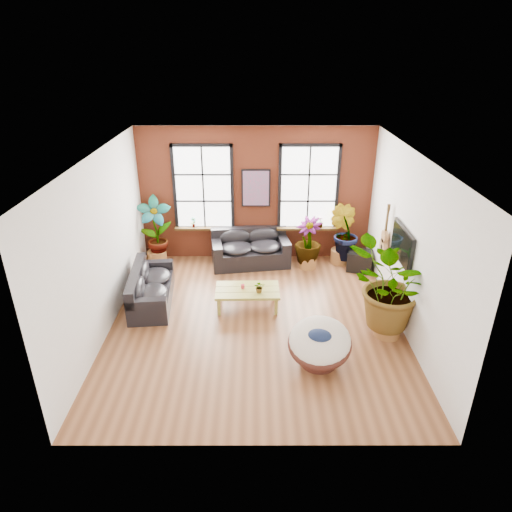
{
  "coord_description": "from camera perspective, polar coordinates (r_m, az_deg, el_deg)",
  "views": [
    {
      "loc": [
        -0.01,
        -8.09,
        5.36
      ],
      "look_at": [
        0.0,
        0.6,
        1.25
      ],
      "focal_mm": 32.0,
      "sensor_mm": 36.0,
      "label": 1
    }
  ],
  "objects": [
    {
      "name": "room",
      "position": [
        9.0,
        0.0,
        1.62
      ],
      "size": [
        6.04,
        6.54,
        3.54
      ],
      "color": "brown",
      "rests_on": "ground"
    },
    {
      "name": "floor_plant_right_wall",
      "position": [
        9.13,
        16.55,
        -3.85
      ],
      "size": [
        2.16,
        2.18,
        1.83
      ],
      "primitive_type": "imported",
      "rotation": [
        0.0,
        0.0,
        4.01
      ],
      "color": "#16521D",
      "rests_on": "ground"
    },
    {
      "name": "sofa_back",
      "position": [
        11.98,
        -0.73,
        0.91
      ],
      "size": [
        2.11,
        1.25,
        0.91
      ],
      "rotation": [
        0.0,
        0.0,
        0.15
      ],
      "color": "black",
      "rests_on": "ground"
    },
    {
      "name": "sofa_left",
      "position": [
        10.48,
        -13.2,
        -3.94
      ],
      "size": [
        1.02,
        2.07,
        0.79
      ],
      "rotation": [
        0.0,
        0.0,
        1.66
      ],
      "color": "black",
      "rests_on": "ground"
    },
    {
      "name": "floor_plant_mid",
      "position": [
        11.71,
        6.53,
        1.92
      ],
      "size": [
        0.95,
        0.95,
        1.21
      ],
      "primitive_type": "imported",
      "rotation": [
        0.0,
        0.0,
        5.57
      ],
      "color": "#16521D",
      "rests_on": "ground"
    },
    {
      "name": "pot_back_left",
      "position": [
        12.32,
        -12.23,
        -0.17
      ],
      "size": [
        0.56,
        0.56,
        0.36
      ],
      "rotation": [
        0.0,
        0.0,
        -0.14
      ],
      "color": "#9C6533",
      "rests_on": "ground"
    },
    {
      "name": "floor_plant_back_right",
      "position": [
        12.03,
        10.9,
        2.87
      ],
      "size": [
        1.0,
        0.99,
        1.42
      ],
      "primitive_type": "imported",
      "rotation": [
        0.0,
        0.0,
        2.4
      ],
      "color": "#16521D",
      "rests_on": "ground"
    },
    {
      "name": "floor_plant_back_left",
      "position": [
        12.03,
        -12.47,
        3.35
      ],
      "size": [
        0.99,
        0.78,
        1.67
      ],
      "primitive_type": "imported",
      "rotation": [
        0.0,
        0.0,
        0.23
      ],
      "color": "#16521D",
      "rests_on": "ground"
    },
    {
      "name": "media_box",
      "position": [
        11.98,
        12.89,
        -0.57
      ],
      "size": [
        0.75,
        0.69,
        0.52
      ],
      "rotation": [
        0.0,
        0.0,
        -0.32
      ],
      "color": "black",
      "rests_on": "ground"
    },
    {
      "name": "papasan_chair",
      "position": [
        8.42,
        7.95,
        -10.73
      ],
      "size": [
        1.4,
        1.41,
        0.86
      ],
      "rotation": [
        0.0,
        0.0,
        -0.25
      ],
      "color": "#4B231B",
      "rests_on": "ground"
    },
    {
      "name": "pot_back_right",
      "position": [
        12.32,
        10.48,
        0.01
      ],
      "size": [
        0.66,
        0.66,
        0.37
      ],
      "rotation": [
        0.0,
        0.0,
        -0.39
      ],
      "color": "#9C6533",
      "rests_on": "ground"
    },
    {
      "name": "poster",
      "position": [
        11.78,
        -0.01,
        8.48
      ],
      "size": [
        0.74,
        0.06,
        0.98
      ],
      "color": "black",
      "rests_on": "room"
    },
    {
      "name": "pot_mid",
      "position": [
        11.92,
        6.48,
        -0.72
      ],
      "size": [
        0.46,
        0.46,
        0.32
      ],
      "rotation": [
        0.0,
        0.0,
        0.02
      ],
      "color": "#9C6533",
      "rests_on": "ground"
    },
    {
      "name": "table_plant",
      "position": [
        9.81,
        0.45,
        -3.89
      ],
      "size": [
        0.24,
        0.21,
        0.26
      ],
      "primitive_type": "imported",
      "rotation": [
        0.0,
        0.0,
        -0.04
      ],
      "color": "#16521D",
      "rests_on": "coffee_table"
    },
    {
      "name": "tv_wall_unit",
      "position": [
        9.94,
        17.17,
        1.52
      ],
      "size": [
        0.13,
        1.86,
        1.2
      ],
      "color": "black",
      "rests_on": "room"
    },
    {
      "name": "sill_plant_left",
      "position": [
        12.14,
        -7.84,
        4.19
      ],
      "size": [
        0.17,
        0.17,
        0.27
      ],
      "primitive_type": "imported",
      "rotation": [
        0.0,
        0.0,
        0.79
      ],
      "color": "#16521D",
      "rests_on": "room"
    },
    {
      "name": "pot_right_wall",
      "position": [
        9.57,
        16.12,
        -8.53
      ],
      "size": [
        0.58,
        0.58,
        0.38
      ],
      "rotation": [
        0.0,
        0.0,
        0.14
      ],
      "color": "#9C6533",
      "rests_on": "ground"
    },
    {
      "name": "sill_plant_right",
      "position": [
        12.15,
        8.05,
        4.19
      ],
      "size": [
        0.19,
        0.19,
        0.27
      ],
      "primitive_type": "imported",
      "rotation": [
        0.0,
        0.0,
        3.49
      ],
      "color": "#16521D",
      "rests_on": "room"
    },
    {
      "name": "coffee_table",
      "position": [
        10.01,
        -1.09,
        -4.43
      ],
      "size": [
        1.41,
        0.82,
        0.54
      ],
      "rotation": [
        0.0,
        0.0,
        0.02
      ],
      "color": "olive",
      "rests_on": "ground"
    }
  ]
}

